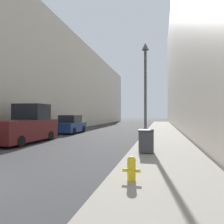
# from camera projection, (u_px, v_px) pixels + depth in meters

# --- Properties ---
(sidewalk_right) EXTENTS (3.24, 60.00, 0.14)m
(sidewalk_right) POSITION_uv_depth(u_px,v_px,m) (162.00, 133.00, 21.05)
(sidewalk_right) COLOR gray
(sidewalk_right) RESTS_ON ground
(building_left_glass) EXTENTS (12.00, 60.00, 12.25)m
(building_left_glass) POSITION_uv_depth(u_px,v_px,m) (46.00, 86.00, 32.56)
(building_left_glass) COLOR beige
(building_left_glass) RESTS_ON ground
(fire_hydrant) EXTENTS (0.45, 0.34, 0.62)m
(fire_hydrant) POSITION_uv_depth(u_px,v_px,m) (131.00, 168.00, 5.54)
(fire_hydrant) COLOR yellow
(fire_hydrant) RESTS_ON sidewalk_right
(trash_bin) EXTENTS (0.65, 0.57, 1.02)m
(trash_bin) POSITION_uv_depth(u_px,v_px,m) (146.00, 141.00, 9.55)
(trash_bin) COLOR #3D3D42
(trash_bin) RESTS_ON sidewalk_right
(lamppost) EXTENTS (0.44, 0.44, 6.18)m
(lamppost) POSITION_uv_depth(u_px,v_px,m) (145.00, 83.00, 13.68)
(lamppost) COLOR #4C4C51
(lamppost) RESTS_ON sidewalk_right
(pickup_truck) EXTENTS (2.20, 5.42, 2.54)m
(pickup_truck) POSITION_uv_depth(u_px,v_px,m) (25.00, 126.00, 14.16)
(pickup_truck) COLOR #561919
(pickup_truck) RESTS_ON ground
(parked_sedan_near) EXTENTS (1.92, 4.13, 1.75)m
(parked_sedan_near) POSITION_uv_depth(u_px,v_px,m) (70.00, 125.00, 21.25)
(parked_sedan_near) COLOR navy
(parked_sedan_near) RESTS_ON ground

